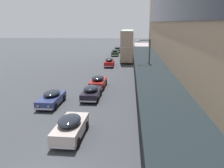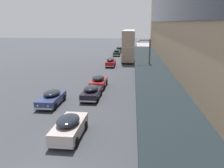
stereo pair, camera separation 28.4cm
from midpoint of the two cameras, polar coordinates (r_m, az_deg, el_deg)
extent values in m
cube|color=black|center=(11.52, 13.91, -9.06)|extent=(3.20, 72.00, 0.24)
cube|color=tan|center=(52.90, 3.33, 7.19)|extent=(2.57, 9.64, 2.93)
cube|color=black|center=(52.86, 3.33, 7.57)|extent=(2.60, 8.87, 1.29)
cube|color=silver|center=(52.75, 3.35, 8.83)|extent=(2.47, 9.64, 0.12)
cube|color=tan|center=(52.64, 3.38, 10.48)|extent=(2.57, 9.64, 2.93)
cube|color=black|center=(52.62, 3.38, 10.86)|extent=(2.60, 8.87, 1.29)
cube|color=silver|center=(52.57, 3.40, 12.13)|extent=(2.47, 9.64, 0.12)
cube|color=black|center=(57.42, 3.53, 11.97)|extent=(1.21, 0.08, 0.36)
cylinder|color=black|center=(56.35, 2.17, 6.27)|extent=(0.26, 1.00, 1.00)
cylinder|color=black|center=(56.29, 4.65, 6.22)|extent=(0.26, 1.00, 1.00)
cylinder|color=black|center=(50.18, 1.82, 5.33)|extent=(0.26, 1.00, 1.00)
cylinder|color=black|center=(50.11, 4.60, 5.28)|extent=(0.26, 1.00, 1.00)
cube|color=beige|center=(18.23, -9.87, -9.99)|extent=(1.92, 4.48, 0.85)
ellipsoid|color=#1E232D|center=(17.77, -10.16, -8.22)|extent=(1.64, 2.49, 0.59)
cube|color=silver|center=(20.34, -8.09, -8.17)|extent=(1.67, 0.18, 0.14)
cube|color=silver|center=(16.41, -12.05, -13.99)|extent=(1.67, 0.18, 0.14)
sphere|color=silver|center=(20.32, -9.47, -7.27)|extent=(0.18, 0.18, 0.18)
sphere|color=silver|center=(20.09, -6.79, -7.42)|extent=(0.18, 0.18, 0.18)
cylinder|color=black|center=(19.80, -11.21, -9.09)|extent=(0.16, 0.64, 0.64)
cylinder|color=black|center=(19.37, -6.18, -9.43)|extent=(0.16, 0.64, 0.64)
cylinder|color=black|center=(17.45, -13.93, -12.51)|extent=(0.16, 0.64, 0.64)
cylinder|color=black|center=(16.96, -8.19, -13.04)|extent=(0.16, 0.64, 0.64)
cube|color=#263726|center=(69.16, 1.15, 7.76)|extent=(1.91, 4.77, 0.74)
ellipsoid|color=#1E232D|center=(68.86, 1.14, 8.29)|extent=(1.66, 2.63, 0.65)
cube|color=silver|center=(71.58, 1.28, 7.79)|extent=(1.75, 0.15, 0.14)
cube|color=silver|center=(66.79, 1.01, 7.36)|extent=(1.75, 0.15, 0.14)
sphere|color=silver|center=(71.56, 0.87, 8.01)|extent=(0.18, 0.18, 0.18)
sphere|color=silver|center=(71.50, 1.69, 8.00)|extent=(0.18, 0.18, 0.18)
cylinder|color=black|center=(70.71, 0.48, 7.68)|extent=(0.15, 0.64, 0.64)
cylinder|color=black|center=(70.59, 1.98, 7.66)|extent=(0.15, 0.64, 0.64)
cylinder|color=black|center=(67.80, 0.29, 7.41)|extent=(0.15, 0.64, 0.64)
cylinder|color=black|center=(67.68, 1.85, 7.40)|extent=(0.15, 0.64, 0.64)
cube|color=#A6221F|center=(31.49, -3.45, 0.32)|extent=(1.85, 4.18, 0.73)
ellipsoid|color=#1E232D|center=(31.14, -3.53, 1.39)|extent=(1.59, 2.32, 0.62)
cube|color=silver|center=(33.57, -2.88, 0.80)|extent=(1.66, 0.17, 0.14)
cube|color=silver|center=(29.51, -4.09, -1.05)|extent=(1.66, 0.17, 0.14)
sphere|color=silver|center=(33.56, -3.70, 1.25)|extent=(0.18, 0.18, 0.18)
sphere|color=silver|center=(33.42, -2.08, 1.22)|extent=(0.18, 0.18, 0.18)
cylinder|color=black|center=(32.92, -4.59, 0.42)|extent=(0.16, 0.64, 0.64)
cylinder|color=black|center=(32.66, -1.58, 0.35)|extent=(0.16, 0.64, 0.64)
cylinder|color=black|center=(30.48, -5.44, -0.70)|extent=(0.16, 0.64, 0.64)
cylinder|color=black|center=(30.20, -2.19, -0.78)|extent=(0.16, 0.64, 0.64)
cube|color=black|center=(61.65, 0.56, 7.06)|extent=(1.77, 4.19, 0.83)
ellipsoid|color=#1E232D|center=(61.37, 0.56, 7.67)|extent=(1.52, 2.32, 0.58)
cube|color=silver|center=(63.79, 0.63, 7.05)|extent=(1.57, 0.16, 0.14)
cube|color=silver|center=(59.58, 0.49, 6.56)|extent=(1.57, 0.16, 0.14)
sphere|color=silver|center=(63.74, 0.22, 7.33)|extent=(0.18, 0.18, 0.18)
sphere|color=silver|center=(63.71, 1.04, 7.33)|extent=(0.18, 0.18, 0.18)
cylinder|color=black|center=(62.99, -0.15, 6.92)|extent=(0.16, 0.64, 0.64)
cylinder|color=black|center=(62.94, 1.36, 6.91)|extent=(0.16, 0.64, 0.64)
cylinder|color=black|center=(60.45, -0.26, 6.62)|extent=(0.16, 0.64, 0.64)
cylinder|color=black|center=(60.39, 1.31, 6.61)|extent=(0.16, 0.64, 0.64)
cube|color=navy|center=(25.44, -13.98, -3.42)|extent=(1.88, 4.49, 0.71)
ellipsoid|color=#1E232D|center=(25.47, -13.90, -2.01)|extent=(1.62, 2.48, 0.52)
cube|color=silver|center=(23.48, -15.78, -5.52)|extent=(1.68, 0.17, 0.14)
cube|color=silver|center=(27.55, -12.41, -2.44)|extent=(1.68, 0.17, 0.14)
sphere|color=silver|center=(23.26, -14.68, -4.97)|extent=(0.18, 0.18, 0.18)
sphere|color=silver|center=(23.61, -16.90, -4.84)|extent=(0.18, 0.18, 0.18)
cylinder|color=black|center=(24.00, -13.04, -5.06)|extent=(0.16, 0.64, 0.64)
cylinder|color=black|center=(24.61, -16.95, -4.83)|extent=(0.16, 0.64, 0.64)
cylinder|color=black|center=(26.49, -11.17, -3.15)|extent=(0.16, 0.64, 0.64)
cylinder|color=black|center=(27.04, -14.75, -3.00)|extent=(0.16, 0.64, 0.64)
cube|color=#AC1416|center=(46.69, -0.80, 4.85)|extent=(1.68, 4.80, 0.81)
ellipsoid|color=#1E232D|center=(46.36, -0.83, 5.63)|extent=(1.45, 2.65, 0.60)
cube|color=silver|center=(49.13, -0.60, 5.00)|extent=(1.53, 0.14, 0.14)
cube|color=silver|center=(44.34, -1.02, 4.03)|extent=(1.53, 0.14, 0.14)
sphere|color=silver|center=(49.09, -1.12, 5.35)|extent=(0.18, 0.18, 0.18)
sphere|color=silver|center=(49.03, -0.09, 5.34)|extent=(0.18, 0.18, 0.18)
cylinder|color=black|center=(48.26, -1.63, 4.77)|extent=(0.15, 0.64, 0.64)
cylinder|color=black|center=(48.15, 0.28, 4.75)|extent=(0.15, 0.64, 0.64)
cylinder|color=black|center=(45.35, -1.95, 4.18)|extent=(0.15, 0.64, 0.64)
cylinder|color=black|center=(45.24, 0.09, 4.16)|extent=(0.15, 0.64, 0.64)
cube|color=black|center=(26.79, -5.04, -2.16)|extent=(1.79, 4.19, 0.72)
ellipsoid|color=#1E232D|center=(26.43, -5.15, -0.99)|extent=(1.55, 2.31, 0.57)
cube|color=silver|center=(28.87, -4.30, -1.40)|extent=(1.64, 0.15, 0.14)
cube|color=silver|center=(24.85, -5.88, -3.98)|extent=(1.64, 0.15, 0.14)
sphere|color=silver|center=(28.86, -5.25, -0.89)|extent=(0.18, 0.18, 0.18)
sphere|color=silver|center=(28.70, -3.39, -0.94)|extent=(0.18, 0.18, 0.18)
cylinder|color=black|center=(28.24, -6.30, -1.90)|extent=(0.15, 0.64, 0.64)
cylinder|color=black|center=(27.96, -2.84, -1.99)|extent=(0.15, 0.64, 0.64)
cylinder|color=black|center=(25.82, -7.41, -3.45)|extent=(0.15, 0.64, 0.64)
cylinder|color=black|center=(25.51, -3.62, -3.57)|extent=(0.15, 0.64, 0.64)
cylinder|color=#4C4C51|center=(27.07, 8.13, 3.64)|extent=(0.16, 0.16, 6.12)
cylinder|color=#4C4C51|center=(26.67, 7.04, 9.94)|extent=(1.20, 0.10, 0.10)
ellipsoid|color=silver|center=(26.65, 5.73, 9.80)|extent=(0.44, 0.28, 0.20)
camera|label=1|loc=(0.14, -90.32, -0.08)|focal=40.00mm
camera|label=2|loc=(0.14, 89.68, 0.08)|focal=40.00mm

